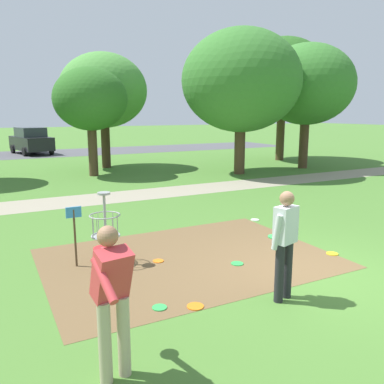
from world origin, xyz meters
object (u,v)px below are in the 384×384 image
at_px(frisbee_scattered_b, 255,220).
at_px(tree_mid_left, 90,100).
at_px(tree_near_left, 103,91).
at_px(tree_far_center, 241,81).
at_px(frisbee_by_tee, 332,254).
at_px(frisbee_mid_grass, 291,231).
at_px(tree_mid_center, 283,77).
at_px(player_throwing, 112,293).
at_px(frisbee_far_right, 158,261).
at_px(disc_golf_basket, 102,225).
at_px(tree_mid_right, 307,85).
at_px(frisbee_far_left, 159,308).
at_px(parked_car_center_left, 31,141).
at_px(frisbee_near_basket, 195,306).
at_px(player_foreground_watching, 285,239).
at_px(frisbee_scattered_a, 237,264).

height_order(frisbee_scattered_b, tree_mid_left, tree_mid_left).
relative_size(tree_near_left, tree_far_center, 0.89).
bearing_deg(frisbee_by_tee, frisbee_scattered_b, 86.71).
bearing_deg(tree_far_center, frisbee_by_tee, -114.11).
height_order(frisbee_mid_grass, tree_far_center, tree_far_center).
bearing_deg(tree_mid_center, tree_mid_left, -175.27).
height_order(player_throwing, frisbee_mid_grass, player_throwing).
height_order(frisbee_far_right, frisbee_scattered_b, same).
xyz_separation_m(disc_golf_basket, frisbee_by_tee, (4.29, -1.66, -0.74)).
distance_m(tree_mid_right, tree_far_center, 4.11).
bearing_deg(frisbee_far_left, tree_far_center, 50.95).
relative_size(disc_golf_basket, frisbee_far_left, 6.29).
distance_m(frisbee_scattered_b, tree_near_left, 12.79).
relative_size(tree_mid_center, parked_car_center_left, 1.60).
bearing_deg(frisbee_near_basket, frisbee_far_left, 156.39).
xyz_separation_m(frisbee_near_basket, frisbee_far_left, (-0.49, 0.21, 0.00)).
relative_size(frisbee_mid_grass, parked_car_center_left, 0.05).
relative_size(frisbee_mid_grass, frisbee_far_left, 0.97).
relative_size(frisbee_mid_grass, tree_near_left, 0.04).
height_order(tree_mid_left, tree_mid_right, tree_mid_right).
bearing_deg(tree_mid_right, parked_car_center_left, 129.65).
bearing_deg(tree_mid_left, player_throwing, -102.94).
height_order(frisbee_near_basket, tree_near_left, tree_near_left).
relative_size(frisbee_far_left, tree_far_center, 0.03).
bearing_deg(player_foreground_watching, frisbee_by_tee, 26.17).
xyz_separation_m(disc_golf_basket, tree_near_left, (3.78, 13.37, 3.18)).
xyz_separation_m(tree_near_left, tree_far_center, (4.99, -5.03, 0.31)).
relative_size(player_foreground_watching, frisbee_scattered_a, 7.25).
height_order(frisbee_scattered_a, tree_far_center, tree_far_center).
distance_m(disc_golf_basket, frisbee_scattered_b, 4.68).
height_order(player_throwing, frisbee_far_right, player_throwing).
distance_m(player_throwing, frisbee_far_right, 3.58).
bearing_deg(tree_far_center, tree_mid_right, 2.53).
relative_size(frisbee_near_basket, frisbee_by_tee, 1.05).
height_order(disc_golf_basket, frisbee_scattered_a, disc_golf_basket).
height_order(tree_mid_left, tree_far_center, tree_far_center).
xyz_separation_m(frisbee_far_right, parked_car_center_left, (0.09, 23.17, 0.91)).
relative_size(player_foreground_watching, player_throwing, 1.00).
height_order(player_foreground_watching, frisbee_mid_grass, player_foreground_watching).
bearing_deg(frisbee_far_right, frisbee_mid_grass, 6.03).
bearing_deg(frisbee_near_basket, tree_mid_center, 46.81).
bearing_deg(parked_car_center_left, frisbee_near_basket, -90.72).
xyz_separation_m(frisbee_by_tee, frisbee_far_right, (-3.32, 1.26, 0.00)).
height_order(player_throwing, tree_mid_right, tree_mid_right).
relative_size(player_foreground_watching, frisbee_mid_grass, 7.96).
xyz_separation_m(frisbee_scattered_b, tree_mid_left, (-1.95, 9.71, 3.40)).
height_order(tree_near_left, parked_car_center_left, tree_near_left).
relative_size(frisbee_by_tee, tree_near_left, 0.04).
bearing_deg(frisbee_near_basket, frisbee_scattered_a, 37.08).
xyz_separation_m(player_throwing, frisbee_far_left, (1.04, 1.22, -0.98)).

